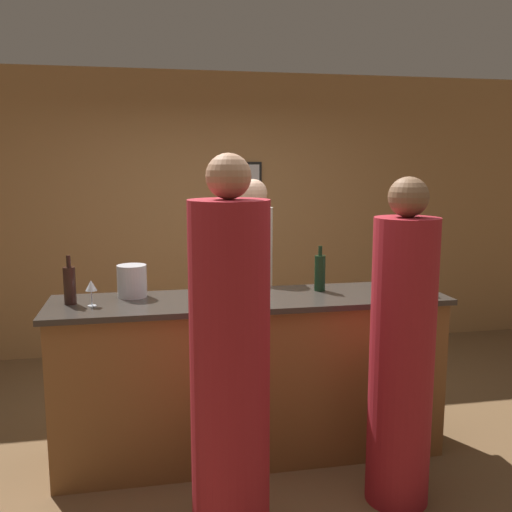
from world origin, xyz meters
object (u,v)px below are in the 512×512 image
(bartender, at_px, (253,305))
(guest_0, at_px, (402,356))
(ice_bucket, at_px, (132,281))
(wine_bottle_1, at_px, (320,272))
(guest_1, at_px, (230,369))
(wine_bottle_0, at_px, (70,285))

(bartender, distance_m, guest_0, 1.44)
(bartender, distance_m, ice_bucket, 1.04)
(guest_0, height_order, wine_bottle_1, guest_0)
(bartender, relative_size, guest_1, 0.92)
(guest_0, distance_m, wine_bottle_1, 0.89)
(wine_bottle_0, distance_m, ice_bucket, 0.39)
(guest_1, xyz_separation_m, ice_bucket, (-0.48, 0.99, 0.26))
(bartender, xyz_separation_m, wine_bottle_0, (-1.24, -0.59, 0.33))
(guest_1, relative_size, wine_bottle_1, 6.44)
(bartender, bearing_deg, wine_bottle_1, 124.29)
(bartender, height_order, guest_0, guest_0)
(bartender, distance_m, guest_1, 1.51)
(ice_bucket, bearing_deg, guest_1, -64.09)
(guest_1, xyz_separation_m, wine_bottle_0, (-0.85, 0.87, 0.28))
(bartender, xyz_separation_m, guest_0, (0.58, -1.31, 0.00))
(wine_bottle_0, bearing_deg, guest_1, -45.67)
(wine_bottle_0, relative_size, ice_bucket, 1.45)
(wine_bottle_0, bearing_deg, bartender, 25.51)
(wine_bottle_1, height_order, ice_bucket, wine_bottle_1)
(guest_0, distance_m, wine_bottle_0, 1.99)
(bartender, xyz_separation_m, ice_bucket, (-0.88, -0.47, 0.31))
(ice_bucket, bearing_deg, wine_bottle_0, -161.25)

